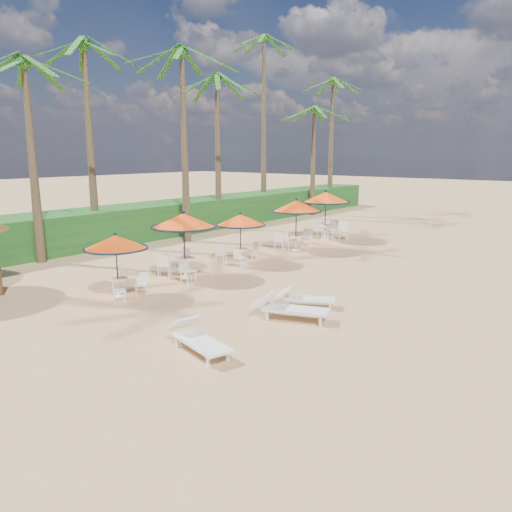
% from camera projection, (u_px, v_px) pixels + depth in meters
% --- Properties ---
extents(ground, '(160.00, 160.00, 0.00)m').
position_uv_depth(ground, '(221.00, 331.00, 13.15)').
color(ground, tan).
rests_on(ground, ground).
extents(scrub_hedge, '(3.00, 40.00, 1.80)m').
position_uv_depth(scrub_hedge, '(179.00, 216.00, 29.63)').
color(scrub_hedge, '#194716').
rests_on(scrub_hedge, ground).
extents(station_0, '(2.05, 2.05, 2.14)m').
position_uv_depth(station_0, '(118.00, 250.00, 15.97)').
color(station_0, black).
rests_on(station_0, ground).
extents(station_1, '(2.43, 2.43, 2.54)m').
position_uv_depth(station_1, '(183.00, 229.00, 18.50)').
color(station_1, black).
rests_on(station_1, ground).
extents(station_2, '(2.10, 2.11, 2.19)m').
position_uv_depth(station_2, '(240.00, 226.00, 20.85)').
color(station_2, black).
rests_on(station_2, ground).
extents(station_3, '(2.41, 2.53, 2.51)m').
position_uv_depth(station_3, '(296.00, 212.00, 23.68)').
color(station_3, black).
rests_on(station_3, ground).
extents(station_4, '(2.57, 2.57, 2.68)m').
position_uv_depth(station_4, '(327.00, 203.00, 26.64)').
color(station_4, black).
rests_on(station_4, ground).
extents(lounger_near, '(2.16, 1.15, 0.74)m').
position_uv_depth(lounger_near, '(197.00, 337.00, 11.79)').
color(lounger_near, white).
rests_on(lounger_near, ground).
extents(lounger_mid, '(2.26, 1.38, 0.78)m').
position_uv_depth(lounger_mid, '(288.00, 307.00, 14.04)').
color(lounger_mid, white).
rests_on(lounger_mid, ground).
extents(lounger_far, '(1.84, 1.36, 0.64)m').
position_uv_depth(lounger_far, '(303.00, 297.00, 15.20)').
color(lounger_far, white).
rests_on(lounger_far, ground).
extents(palm_1, '(5.00, 5.00, 8.38)m').
position_uv_depth(palm_1, '(25.00, 76.00, 19.89)').
color(palm_1, brown).
rests_on(palm_1, ground).
extents(palm_2, '(5.00, 5.00, 9.76)m').
position_uv_depth(palm_2, '(84.00, 58.00, 23.25)').
color(palm_2, brown).
rests_on(palm_2, ground).
extents(palm_3, '(5.00, 5.00, 9.72)m').
position_uv_depth(palm_3, '(182.00, 65.00, 24.70)').
color(palm_3, brown).
rests_on(palm_3, ground).
extents(palm_4, '(5.00, 5.00, 9.05)m').
position_uv_depth(palm_4, '(217.00, 89.00, 29.30)').
color(palm_4, brown).
rests_on(palm_4, ground).
extents(palm_5, '(5.00, 5.00, 12.52)m').
position_uv_depth(palm_5, '(264.00, 50.00, 34.10)').
color(palm_5, brown).
rests_on(palm_5, ground).
extents(palm_6, '(5.00, 5.00, 7.92)m').
position_uv_depth(palm_6, '(314.00, 116.00, 36.14)').
color(palm_6, brown).
rests_on(palm_6, ground).
extents(palm_7, '(5.00, 5.00, 10.35)m').
position_uv_depth(palm_7, '(333.00, 89.00, 39.25)').
color(palm_7, brown).
rests_on(palm_7, ground).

